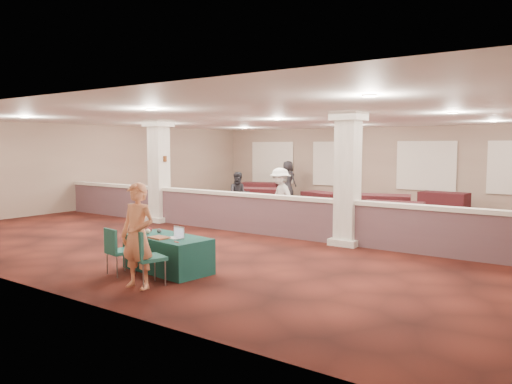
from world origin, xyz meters
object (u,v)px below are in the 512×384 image
Objects in this scene: far_table_front_center at (378,207)px; far_table_back_center at (323,201)px; far_table_front_right at (393,213)px; far_table_back_right at (444,201)px; far_table_front_left at (261,199)px; attendee_a at (239,195)px; conf_chair_main at (144,253)px; far_table_back_left at (260,190)px; near_table at (168,254)px; woman at (138,236)px; attendee_b at (280,197)px; conf_chair_side at (117,247)px; attendee_d at (288,180)px.

far_table_front_center is 2.95m from far_table_back_center.
far_table_front_center is 1.23m from far_table_front_right.
far_table_front_right is at bearing -47.65° from far_table_front_center.
far_table_back_center is 4.47m from far_table_back_right.
attendee_a is (0.78, -2.39, 0.37)m from far_table_front_left.
far_table_back_left is at bearing 134.67° from conf_chair_main.
near_table is 7.24m from attendee_a.
far_table_front_right is at bearing 74.58° from woman.
far_table_front_center is at bearing -23.94° from far_table_back_center.
far_table_front_left is 4.13m from attendee_b.
conf_chair_side is at bearing -103.19° from far_table_front_right.
attendee_a is at bearing -169.77° from attendee_b.
conf_chair_side is 0.51× the size of attendee_b.
conf_chair_main is at bearing 120.62° from attendee_d.
attendee_d is at bearing 107.97° from far_table_front_left.
far_table_back_right is at bearing 88.46° from near_table.
far_table_front_right is 9.17m from far_table_back_left.
woman is 9.13m from far_table_front_right.
far_table_back_right is (0.31, 4.41, -0.01)m from far_table_front_right.
attendee_b reaches higher than attendee_d.
far_table_front_right reaches higher than far_table_back_center.
conf_chair_side reaches higher than far_table_front_left.
far_table_front_center is at bearing 92.89° from conf_chair_side.
conf_chair_main is (0.44, -0.99, 0.24)m from near_table.
near_table is at bearing -51.32° from attendee_b.
woman is at bearing -62.67° from far_table_back_left.
far_table_back_left is 1.01× the size of far_table_back_right.
far_table_back_left is 1.12× the size of attendee_a.
attendee_b is at bearing -57.51° from attendee_a.
attendee_a is at bearing -108.93° from far_table_back_center.
woman is 10.92m from far_table_front_left.
conf_chair_side is 14.45m from attendee_d.
far_table_front_left is 4.23m from attendee_d.
conf_chair_side is 1.08m from woman.
near_table is at bearing 102.49° from woman.
far_table_back_left is 8.41m from attendee_b.
attendee_b reaches higher than conf_chair_main.
conf_chair_main is at bearing -62.42° from far_table_back_left.
attendee_b is at bearing -50.75° from far_table_back_left.
far_table_back_left is at bearing 152.96° from far_table_back_center.
far_table_front_right is 5.00m from attendee_a.
attendee_a is (-2.71, 7.24, 0.25)m from conf_chair_side.
conf_chair_main is 0.55× the size of far_table_front_right.
conf_chair_main is at bearing -77.46° from far_table_back_center.
near_table is at bearing -100.74° from far_table_front_right.
conf_chair_main is 0.60× the size of far_table_back_center.
attendee_a is (-1.23, -3.59, 0.44)m from far_table_back_center.
far_table_back_center is (-2.44, 11.15, -0.56)m from woman.
attendee_d reaches higher than far_table_front_center.
woman is at bearing -65.93° from far_table_front_left.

